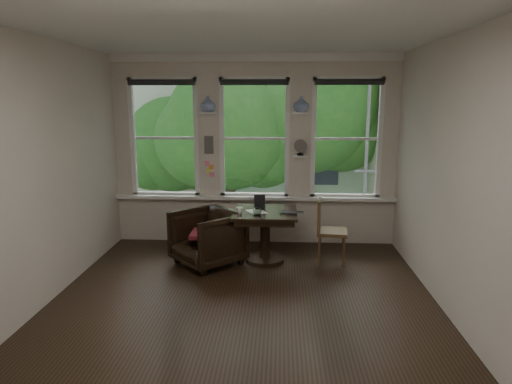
# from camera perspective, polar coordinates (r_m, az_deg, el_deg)

# --- Properties ---
(ground) EXTENTS (4.50, 4.50, 0.00)m
(ground) POSITION_cam_1_polar(r_m,az_deg,el_deg) (5.56, -1.53, -13.09)
(ground) COLOR black
(ground) RESTS_ON ground
(ceiling) EXTENTS (4.50, 4.50, 0.00)m
(ceiling) POSITION_cam_1_polar(r_m,az_deg,el_deg) (5.10, -1.73, 19.26)
(ceiling) COLOR silver
(ceiling) RESTS_ON ground
(wall_back) EXTENTS (4.50, 0.00, 4.50)m
(wall_back) POSITION_cam_1_polar(r_m,az_deg,el_deg) (7.34, -0.17, 5.17)
(wall_back) COLOR beige
(wall_back) RESTS_ON ground
(wall_front) EXTENTS (4.50, 0.00, 4.50)m
(wall_front) POSITION_cam_1_polar(r_m,az_deg,el_deg) (2.93, -5.25, -4.69)
(wall_front) COLOR beige
(wall_front) RESTS_ON ground
(wall_left) EXTENTS (0.00, 4.50, 4.50)m
(wall_left) POSITION_cam_1_polar(r_m,az_deg,el_deg) (5.75, -24.58, 2.35)
(wall_left) COLOR beige
(wall_left) RESTS_ON ground
(wall_right) EXTENTS (0.00, 4.50, 4.50)m
(wall_right) POSITION_cam_1_polar(r_m,az_deg,el_deg) (5.42, 22.85, 1.97)
(wall_right) COLOR beige
(wall_right) RESTS_ON ground
(window_left) EXTENTS (1.10, 0.12, 1.90)m
(window_left) POSITION_cam_1_polar(r_m,az_deg,el_deg) (7.54, -11.32, 6.65)
(window_left) COLOR white
(window_left) RESTS_ON ground
(window_center) EXTENTS (1.10, 0.12, 1.90)m
(window_center) POSITION_cam_1_polar(r_m,az_deg,el_deg) (7.32, -0.18, 6.73)
(window_center) COLOR white
(window_center) RESTS_ON ground
(window_right) EXTENTS (1.10, 0.12, 1.90)m
(window_right) POSITION_cam_1_polar(r_m,az_deg,el_deg) (7.38, 11.21, 6.55)
(window_right) COLOR white
(window_right) RESTS_ON ground
(shelf_left) EXTENTS (0.26, 0.16, 0.03)m
(shelf_left) POSITION_cam_1_polar(r_m,az_deg,el_deg) (7.28, -6.02, 9.79)
(shelf_left) COLOR white
(shelf_left) RESTS_ON ground
(shelf_right) EXTENTS (0.26, 0.16, 0.03)m
(shelf_right) POSITION_cam_1_polar(r_m,az_deg,el_deg) (7.19, 5.64, 9.78)
(shelf_right) COLOR white
(shelf_right) RESTS_ON ground
(intercom) EXTENTS (0.14, 0.06, 0.28)m
(intercom) POSITION_cam_1_polar(r_m,az_deg,el_deg) (7.34, -5.90, 5.89)
(intercom) COLOR #59544F
(intercom) RESTS_ON ground
(sticky_notes) EXTENTS (0.16, 0.01, 0.24)m
(sticky_notes) POSITION_cam_1_polar(r_m,az_deg,el_deg) (7.38, -5.84, 3.19)
(sticky_notes) COLOR pink
(sticky_notes) RESTS_ON ground
(desk_fan) EXTENTS (0.20, 0.20, 0.24)m
(desk_fan) POSITION_cam_1_polar(r_m,az_deg,el_deg) (7.21, 5.55, 5.24)
(desk_fan) COLOR #59544F
(desk_fan) RESTS_ON ground
(vase_left) EXTENTS (0.24, 0.24, 0.25)m
(vase_left) POSITION_cam_1_polar(r_m,az_deg,el_deg) (7.27, -6.04, 10.89)
(vase_left) COLOR white
(vase_left) RESTS_ON shelf_left
(vase_right) EXTENTS (0.24, 0.24, 0.25)m
(vase_right) POSITION_cam_1_polar(r_m,az_deg,el_deg) (7.19, 5.66, 10.89)
(vase_right) COLOR white
(vase_right) RESTS_ON shelf_right
(table) EXTENTS (0.90, 0.90, 0.75)m
(table) POSITION_cam_1_polar(r_m,az_deg,el_deg) (6.59, 1.15, -5.57)
(table) COLOR black
(table) RESTS_ON ground
(armchair_left) EXTENTS (1.20, 1.20, 0.78)m
(armchair_left) POSITION_cam_1_polar(r_m,az_deg,el_deg) (6.51, -6.09, -5.71)
(armchair_left) COLOR black
(armchair_left) RESTS_ON ground
(cushion_red) EXTENTS (0.45, 0.45, 0.06)m
(cushion_red) POSITION_cam_1_polar(r_m,az_deg,el_deg) (6.50, -6.10, -5.21)
(cushion_red) COLOR maroon
(cushion_red) RESTS_ON armchair_left
(side_chair_right) EXTENTS (0.46, 0.46, 0.92)m
(side_chair_right) POSITION_cam_1_polar(r_m,az_deg,el_deg) (6.63, 9.49, -4.86)
(side_chair_right) COLOR #483319
(side_chair_right) RESTS_ON ground
(laptop) EXTENTS (0.36, 0.26, 0.03)m
(laptop) POSITION_cam_1_polar(r_m,az_deg,el_deg) (6.32, 4.46, -2.70)
(laptop) COLOR black
(laptop) RESTS_ON table
(mug) EXTENTS (0.11, 0.11, 0.08)m
(mug) POSITION_cam_1_polar(r_m,az_deg,el_deg) (6.36, -2.09, -2.31)
(mug) COLOR white
(mug) RESTS_ON table
(drinking_glass) EXTENTS (0.14, 0.14, 0.09)m
(drinking_glass) POSITION_cam_1_polar(r_m,az_deg,el_deg) (6.27, 0.16, -2.48)
(drinking_glass) COLOR white
(drinking_glass) RESTS_ON table
(tablet) EXTENTS (0.17, 0.10, 0.22)m
(tablet) POSITION_cam_1_polar(r_m,az_deg,el_deg) (6.54, 0.46, -1.31)
(tablet) COLOR black
(tablet) RESTS_ON table
(papers) EXTENTS (0.33, 0.37, 0.00)m
(papers) POSITION_cam_1_polar(r_m,az_deg,el_deg) (6.46, 0.07, -2.47)
(papers) COLOR silver
(papers) RESTS_ON table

